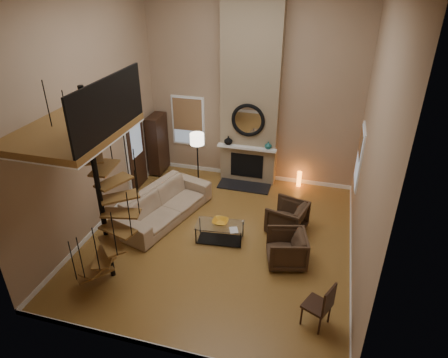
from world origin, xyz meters
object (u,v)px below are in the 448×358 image
(accent_lamp, at_px, (299,179))
(armchair_far, at_px, (290,249))
(hutch, at_px, (158,143))
(sofa, at_px, (164,204))
(coffee_table, at_px, (220,231))
(side_chair, at_px, (322,304))
(floor_lamp, at_px, (197,144))
(armchair_near, at_px, (290,219))

(accent_lamp, bearing_deg, armchair_far, -87.12)
(hutch, xyz_separation_m, armchair_far, (4.45, -3.20, -0.60))
(sofa, relative_size, armchair_far, 3.29)
(armchair_far, relative_size, coffee_table, 0.72)
(coffee_table, relative_size, accent_lamp, 2.57)
(coffee_table, bearing_deg, side_chair, -38.53)
(side_chair, bearing_deg, coffee_table, 141.47)
(hutch, height_order, side_chair, hutch)
(sofa, relative_size, accent_lamp, 6.08)
(side_chair, bearing_deg, floor_lamp, 131.88)
(coffee_table, relative_size, side_chair, 1.21)
(armchair_near, height_order, accent_lamp, armchair_near)
(armchair_far, relative_size, accent_lamp, 1.85)
(hutch, relative_size, armchair_far, 2.12)
(coffee_table, bearing_deg, armchair_near, 28.50)
(sofa, xyz_separation_m, armchair_far, (3.29, -0.90, -0.04))
(sofa, bearing_deg, armchair_far, -89.13)
(armchair_far, bearing_deg, sofa, -119.81)
(hutch, relative_size, armchair_near, 2.04)
(hutch, xyz_separation_m, floor_lamp, (1.51, -0.69, 0.46))
(armchair_far, bearing_deg, floor_lamp, -145.12)
(sofa, bearing_deg, side_chair, -105.59)
(armchair_far, bearing_deg, accent_lamp, 168.27)
(armchair_near, xyz_separation_m, coffee_table, (-1.52, -0.83, -0.07))
(sofa, distance_m, armchair_near, 3.16)
(armchair_near, xyz_separation_m, armchair_far, (0.15, -1.15, 0.00))
(sofa, xyz_separation_m, coffee_table, (1.62, -0.57, -0.11))
(accent_lamp, distance_m, side_chair, 5.10)
(armchair_near, bearing_deg, hutch, -101.10)
(armchair_near, bearing_deg, floor_lamp, -101.62)
(armchair_far, distance_m, coffee_table, 1.70)
(floor_lamp, bearing_deg, coffee_table, -59.86)
(coffee_table, xyz_separation_m, accent_lamp, (1.50, 3.09, -0.03))
(armchair_near, xyz_separation_m, accent_lamp, (-0.02, 2.26, -0.10))
(coffee_table, relative_size, floor_lamp, 0.68)
(armchair_near, bearing_deg, sofa, -70.99)
(floor_lamp, height_order, side_chair, floor_lamp)
(sofa, xyz_separation_m, floor_lamp, (0.36, 1.61, 1.02))
(sofa, distance_m, side_chair, 4.75)
(coffee_table, distance_m, side_chair, 3.10)
(sofa, height_order, armchair_near, sofa)
(sofa, height_order, side_chair, side_chair)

